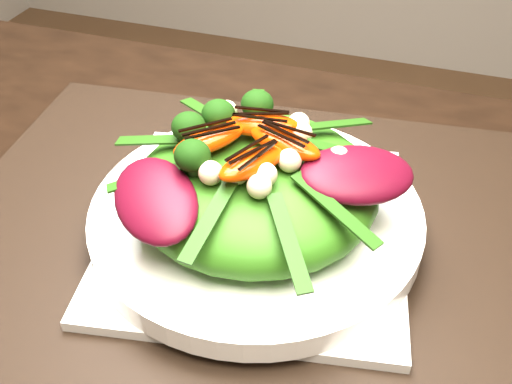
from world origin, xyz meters
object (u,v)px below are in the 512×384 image
(lettuce_mound, at_px, (256,186))
(orange_segment, at_px, (265,136))
(salad_bowl, at_px, (256,215))
(plate_base, at_px, (256,228))
(placemat, at_px, (256,234))

(lettuce_mound, height_order, orange_segment, orange_segment)
(salad_bowl, distance_m, orange_segment, 0.07)
(salad_bowl, height_order, lettuce_mound, lettuce_mound)
(plate_base, xyz_separation_m, salad_bowl, (0.00, 0.00, 0.01))
(plate_base, xyz_separation_m, orange_segment, (0.00, 0.01, 0.09))
(plate_base, bearing_deg, lettuce_mound, 0.00)
(plate_base, distance_m, orange_segment, 0.09)
(lettuce_mound, distance_m, orange_segment, 0.04)
(salad_bowl, bearing_deg, placemat, 180.00)
(salad_bowl, bearing_deg, orange_segment, 75.18)
(lettuce_mound, bearing_deg, salad_bowl, 0.00)
(salad_bowl, xyz_separation_m, lettuce_mound, (0.00, 0.00, 0.03))
(placemat, height_order, orange_segment, orange_segment)
(placemat, height_order, lettuce_mound, lettuce_mound)
(placemat, distance_m, salad_bowl, 0.02)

